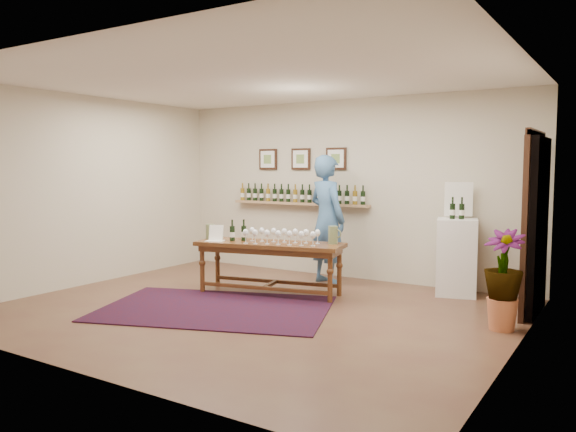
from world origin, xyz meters
The scene contains 14 objects.
ground centered at (0.00, 0.00, 0.00)m, with size 6.00×6.00×0.00m, color #532E24.
room_shell centered at (2.11, 1.86, 1.12)m, with size 6.00×6.00×6.00m.
rug centered at (-0.44, -0.20, 0.01)m, with size 2.76×1.84×0.01m, color #410B14.
tasting_table centered at (-0.32, 0.84, 0.61)m, with size 2.12×1.06×0.72m.
table_glasses centered at (-0.13, 0.82, 0.82)m, with size 1.45×0.33×0.20m, color white, non-canonical shape.
table_bottles centered at (-0.78, 0.73, 0.89)m, with size 0.31×0.18×0.33m, color black, non-canonical shape.
pitcher_left centered at (-1.24, 0.68, 0.83)m, with size 0.14×0.14×0.22m, color #636F45, non-canonical shape.
pitcher_right centered at (0.49, 1.16, 0.84)m, with size 0.15×0.15×0.24m, color #636F45, non-canonical shape.
menu_card centered at (-1.04, 0.57, 0.83)m, with size 0.24×0.18×0.22m, color white.
display_pedestal centered at (1.86, 2.17, 0.52)m, with size 0.52×0.52×1.05m, color white.
pedestal_bottles centered at (1.87, 2.12, 1.21)m, with size 0.32×0.09×0.32m, color black, non-canonical shape.
info_sign centered at (1.83, 2.32, 1.31)m, with size 0.38×0.02×0.52m, color white.
potted_plant centered at (2.75, 0.74, 0.55)m, with size 0.52×0.52×0.94m.
person centered at (-0.01, 1.92, 0.96)m, with size 0.70×0.46×1.93m, color #3B618C.
Camera 1 is at (3.94, -5.48, 1.75)m, focal length 35.00 mm.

